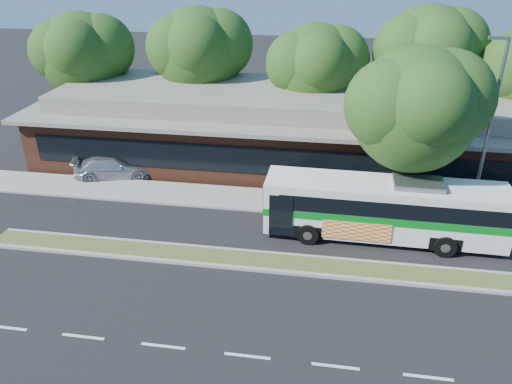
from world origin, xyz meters
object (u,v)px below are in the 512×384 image
at_px(lamp_post, 488,129).
at_px(sidewalk_tree, 424,106).
at_px(transit_bus, 385,205).
at_px(sedan, 114,166).

distance_m(lamp_post, sidewalk_tree, 3.38).
distance_m(lamp_post, transit_bus, 6.04).
xyz_separation_m(sedan, sidewalk_tree, (16.82, -2.71, 5.32)).
height_order(lamp_post, sedan, lamp_post).
height_order(sedan, sidewalk_tree, sidewalk_tree).
bearing_deg(lamp_post, sedan, 173.86).
height_order(lamp_post, sidewalk_tree, lamp_post).
bearing_deg(transit_bus, sedan, 164.43).
height_order(transit_bus, sidewalk_tree, sidewalk_tree).
xyz_separation_m(lamp_post, sidewalk_tree, (-3.15, -0.56, 1.09)).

